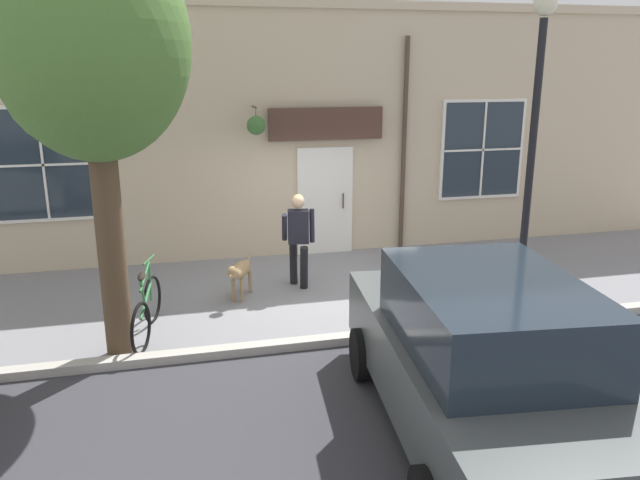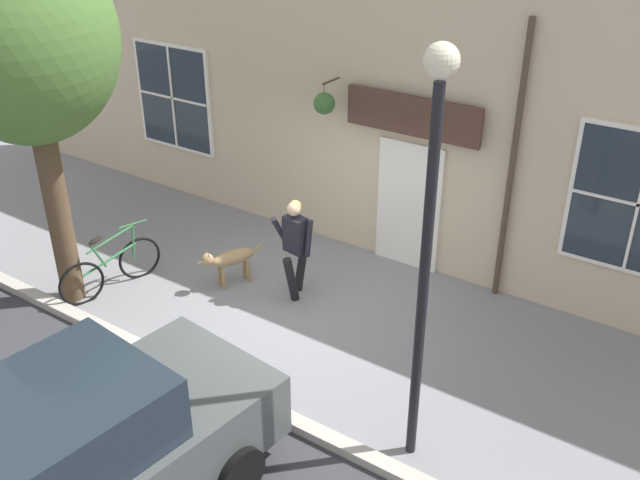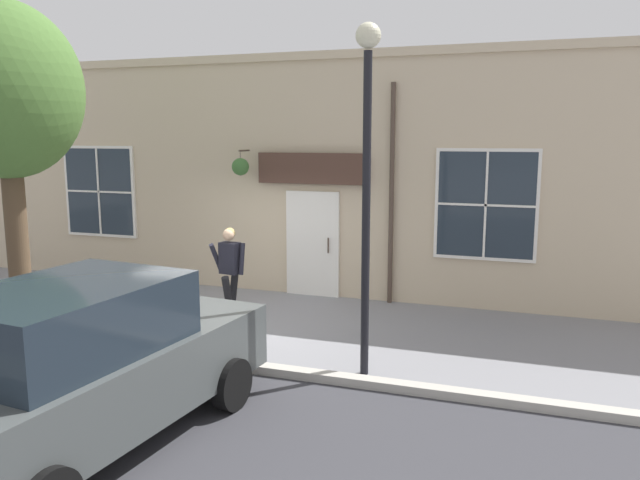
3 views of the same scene
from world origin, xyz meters
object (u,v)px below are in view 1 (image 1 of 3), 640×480
at_px(pedestrian_walking, 298,233).
at_px(parked_car_mid_block, 480,359).
at_px(dog_on_leash, 240,271).
at_px(street_lamp, 536,110).
at_px(street_tree_by_curb, 88,54).
at_px(leaning_bicycle, 147,310).

xyz_separation_m(pedestrian_walking, parked_car_mid_block, (4.81, 0.79, -0.06)).
relative_size(dog_on_leash, parked_car_mid_block, 0.24).
distance_m(pedestrian_walking, parked_car_mid_block, 4.87).
bearing_deg(street_lamp, parked_car_mid_block, -37.26).
relative_size(dog_on_leash, street_tree_by_curb, 0.20).
height_order(pedestrian_walking, leaning_bicycle, pedestrian_walking).
bearing_deg(parked_car_mid_block, street_lamp, 142.74).
bearing_deg(pedestrian_walking, dog_on_leash, -71.59).
xyz_separation_m(street_tree_by_curb, parked_car_mid_block, (2.84, 3.61, -2.86)).
relative_size(street_tree_by_curb, leaning_bicycle, 3.05).
distance_m(dog_on_leash, leaning_bicycle, 1.81).
bearing_deg(dog_on_leash, street_tree_by_curb, -47.94).
height_order(pedestrian_walking, street_tree_by_curb, street_tree_by_curb).
distance_m(street_tree_by_curb, parked_car_mid_block, 5.42).
relative_size(leaning_bicycle, street_lamp, 0.38).
height_order(street_tree_by_curb, leaning_bicycle, street_tree_by_curb).
relative_size(pedestrian_walking, street_tree_by_curb, 0.30).
height_order(pedestrian_walking, parked_car_mid_block, parked_car_mid_block).
xyz_separation_m(leaning_bicycle, parked_car_mid_block, (3.34, 3.23, 0.50)).
xyz_separation_m(street_tree_by_curb, street_lamp, (-0.04, 5.81, -0.73)).
relative_size(leaning_bicycle, parked_car_mid_block, 0.39).
xyz_separation_m(dog_on_leash, street_lamp, (1.58, 4.01, 2.55)).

